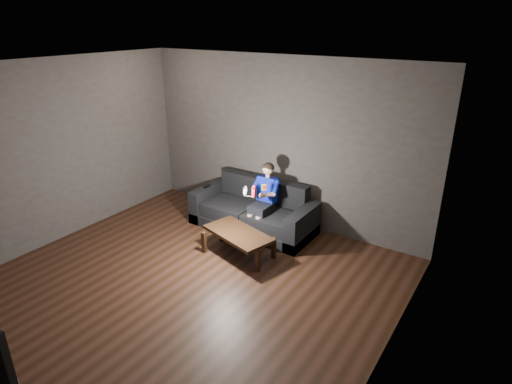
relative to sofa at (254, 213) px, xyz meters
The scene contains 11 objects.
floor 2.01m from the sofa, 84.93° to the right, with size 5.00×5.00×0.00m, color black.
back_wall 1.23m from the sofa, 71.26° to the left, with size 5.00×0.04×2.70m, color #35312E.
left_wall 3.25m from the sofa, 139.55° to the right, with size 0.04×5.00×2.70m, color #35312E.
right_wall 3.51m from the sofa, 36.52° to the right, with size 0.04×5.00×2.70m, color #35312E.
ceiling 3.15m from the sofa, 84.93° to the right, with size 5.00×5.00×0.02m, color silver.
sofa is the anchor object (origin of this frame).
child 0.48m from the sofa, 12.49° to the right, with size 0.44×0.53×1.07m.
wii_remote_red 0.83m from the sofa, 56.25° to the right, with size 0.05×0.07×0.18m.
nunchuk_white 0.76m from the sofa, 71.32° to the right, with size 0.07×0.10×0.16m.
wii_remote_black 0.96m from the sofa, behind, with size 0.06×0.16×0.03m.
coffee_table 0.91m from the sofa, 70.61° to the right, with size 1.12×0.77×0.37m.
Camera 1 is at (3.30, -3.25, 3.20)m, focal length 30.00 mm.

